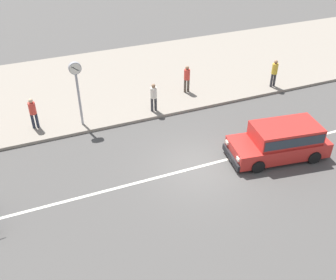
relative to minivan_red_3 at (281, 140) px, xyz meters
name	(u,v)px	position (x,y,z in m)	size (l,w,h in m)	color
ground_plane	(199,167)	(-3.72, 0.60, -0.84)	(160.00, 160.00, 0.00)	#4C4947
lane_centre_stripe	(199,167)	(-3.72, 0.60, -0.84)	(50.40, 0.14, 0.01)	silver
kerb_strip	(132,78)	(-3.72, 10.10, -0.77)	(68.00, 10.00, 0.15)	gray
minivan_red_3	(281,140)	(0.00, 0.00, 0.00)	(4.64, 2.42, 1.56)	red
street_clock	(77,80)	(-7.72, 5.80, 1.75)	(0.59, 0.22, 3.33)	#9E9EA3
pedestrian_near_clock	(187,77)	(-1.40, 7.03, 0.24)	(0.34, 0.34, 1.60)	#4C4238
pedestrian_mid_kerb	(154,95)	(-3.92, 5.70, 0.22)	(0.34, 0.34, 1.57)	#333338
pedestrian_by_shop	(33,111)	(-9.93, 6.34, 0.25)	(0.34, 0.34, 1.62)	#232838
pedestrian_far_end	(274,71)	(3.60, 5.76, 0.27)	(0.34, 0.34, 1.65)	#333338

